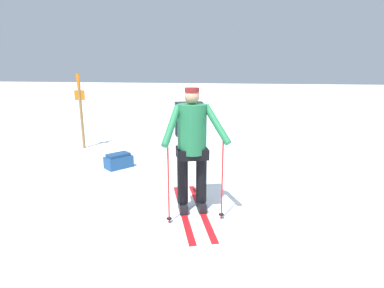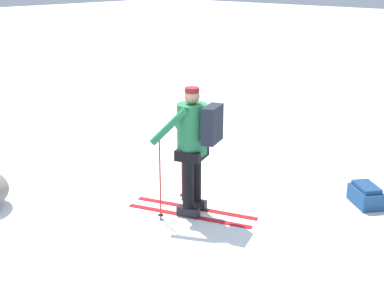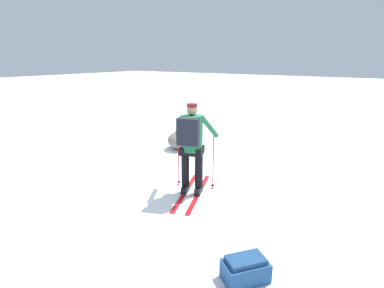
% 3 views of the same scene
% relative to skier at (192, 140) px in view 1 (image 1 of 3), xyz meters
% --- Properties ---
extents(ground_plane, '(80.00, 80.00, 0.00)m').
position_rel_skier_xyz_m(ground_plane, '(-0.30, -0.34, -1.03)').
color(ground_plane, white).
extents(skier, '(1.79, 1.02, 1.73)m').
position_rel_skier_xyz_m(skier, '(0.00, 0.00, 0.00)').
color(skier, red).
rests_on(skier, ground_plane).
extents(dropped_backpack, '(0.61, 0.57, 0.30)m').
position_rel_skier_xyz_m(dropped_backpack, '(1.59, 1.83, -0.89)').
color(dropped_backpack, navy).
rests_on(dropped_backpack, ground_plane).
extents(trail_marker, '(0.10, 0.23, 1.87)m').
position_rel_skier_xyz_m(trail_marker, '(2.91, 3.37, 0.08)').
color(trail_marker, olive).
rests_on(trail_marker, ground_plane).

